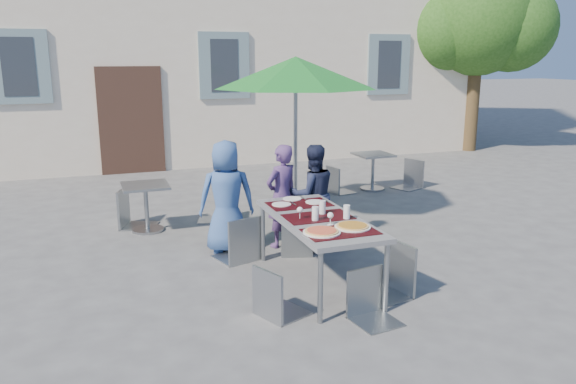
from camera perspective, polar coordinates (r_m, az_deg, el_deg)
name	(u,v)px	position (r m, az deg, el deg)	size (l,w,h in m)	color
ground	(406,299)	(5.91, 11.86, -10.61)	(90.00, 90.00, 0.00)	#48484A
tree	(479,21)	(15.37, 18.82, 16.13)	(3.60, 3.00, 4.70)	#49371F
dining_table	(318,222)	(5.94, 3.07, -3.05)	(0.80, 1.85, 0.76)	#4B4C51
pizza_near_left	(322,231)	(5.38, 3.44, -4.02)	(0.36, 0.36, 0.03)	white
pizza_near_right	(353,226)	(5.57, 6.57, -3.47)	(0.36, 0.36, 0.03)	white
glassware	(325,211)	(5.84, 3.83, -1.99)	(0.52, 0.46, 0.15)	silver
place_settings	(297,202)	(6.49, 0.87, -0.98)	(0.66, 0.45, 0.01)	white
child_0	(227,197)	(6.98, -6.25, -0.48)	(0.69, 0.45, 1.41)	#365794
child_1	(282,196)	(7.14, -0.63, -0.42)	(0.48, 0.32, 1.33)	#4C3267
child_2	(313,194)	(7.28, 2.52, -0.24)	(0.64, 0.37, 1.31)	#1B213D
chair_0	(240,211)	(6.64, -4.87, -1.94)	(0.58, 0.58, 1.05)	#8E9599
chair_1	(297,216)	(6.84, 0.89, -2.43)	(0.48, 0.48, 0.87)	gray
chair_2	(326,205)	(7.06, 3.91, -1.31)	(0.49, 0.49, 0.99)	#8F949A
chair_3	(275,263)	(5.22, -1.32, -7.20)	(0.54, 0.54, 0.93)	#94989F
chair_4	(393,238)	(5.78, 10.65, -4.63)	(0.54, 0.54, 1.03)	gray
chair_5	(372,266)	(5.25, 8.49, -7.46)	(0.45, 0.45, 0.90)	gray
patio_umbrella	(296,74)	(8.07, 0.78, 11.89)	(2.35, 2.35, 2.39)	#94969A
cafe_table_0	(146,201)	(8.06, -14.21, -0.92)	(0.63, 0.63, 0.67)	#94969A
bg_chair_l_0	(129,184)	(8.28, -15.81, 0.74)	(0.61, 0.61, 1.06)	gray
bg_chair_r_0	(216,188)	(8.37, -7.32, 0.39)	(0.48, 0.48, 0.86)	gray
cafe_table_1	(373,167)	(10.39, 8.62, 2.57)	(0.63, 0.63, 0.67)	#94969A
bg_chair_l_1	(338,164)	(10.01, 5.06, 2.90)	(0.48, 0.48, 0.93)	gray
bg_chair_r_1	(411,157)	(10.65, 12.42, 3.51)	(0.57, 0.57, 0.99)	gray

